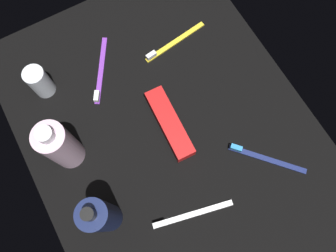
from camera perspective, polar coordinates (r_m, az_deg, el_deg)
The scene contains 9 objects.
ground_plane at distance 77.56cm, azimuth 0.00°, elevation -0.78°, with size 84.00×64.00×1.20cm, color black.
lotion_bottle at distance 65.59cm, azimuth -11.47°, elevation -15.09°, with size 5.65×5.65×21.30cm.
bodywash_bottle at distance 71.24cm, azimuth -18.20°, elevation -3.29°, with size 6.58×6.58×17.74cm.
deodorant_stick at distance 82.17cm, azimuth -21.34°, elevation 7.15°, with size 4.83×4.83×8.52cm, color silver.
toothbrush_white at distance 73.39cm, azimuth 3.49°, elevation -15.22°, with size 5.20×17.81×2.10cm.
toothbrush_yellow at distance 85.62cm, azimuth 0.64°, elevation 14.10°, with size 3.66×17.99×2.10cm.
toothbrush_purple at distance 83.28cm, azimuth -11.64°, elevation 8.91°, with size 15.92×10.52×2.10cm.
toothbrush_navy at distance 77.78cm, azimuth 16.08°, elevation -5.24°, with size 14.09×13.03×2.10cm.
toothpaste_box_red at distance 75.76cm, azimuth 0.26°, elevation 0.44°, with size 17.60×4.40×3.20cm, color red.
Camera 1 is at (-19.05, 10.61, 73.83)cm, focal length 35.20 mm.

